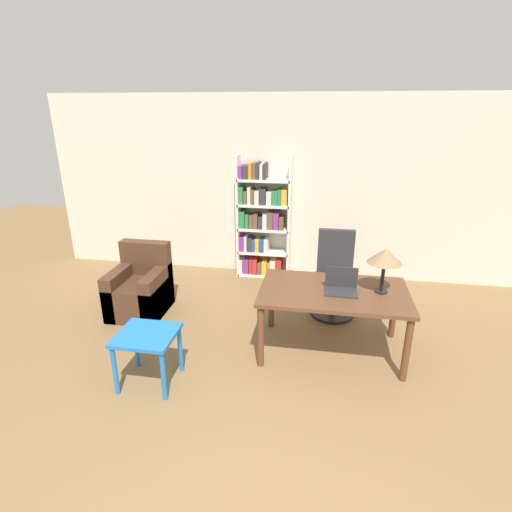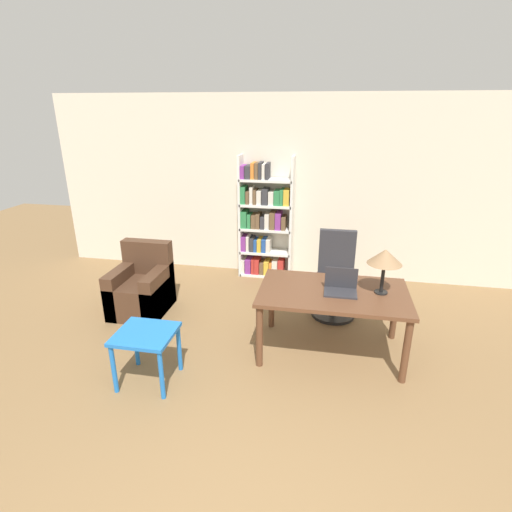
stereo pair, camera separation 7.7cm
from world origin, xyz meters
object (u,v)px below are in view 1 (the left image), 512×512
(desk, at_px, (333,298))
(side_table_blue, at_px, (147,342))
(office_chair, at_px, (334,278))
(bookshelf, at_px, (261,223))
(armchair, at_px, (140,290))
(table_lamp, at_px, (385,257))
(laptop, at_px, (341,287))

(desk, height_order, side_table_blue, desk)
(office_chair, xyz_separation_m, bookshelf, (-1.10, 1.05, 0.38))
(armchair, bearing_deg, side_table_blue, -62.07)
(table_lamp, relative_size, office_chair, 0.44)
(side_table_blue, relative_size, armchair, 0.61)
(table_lamp, height_order, side_table_blue, table_lamp)
(desk, bearing_deg, office_chair, 88.16)
(table_lamp, distance_m, armchair, 3.03)
(office_chair, height_order, side_table_blue, office_chair)
(desk, distance_m, armchair, 2.48)
(table_lamp, height_order, office_chair, table_lamp)
(desk, xyz_separation_m, side_table_blue, (-1.71, -0.84, -0.19))
(table_lamp, distance_m, office_chair, 1.15)
(desk, bearing_deg, bookshelf, 118.96)
(office_chair, relative_size, bookshelf, 0.58)
(armchair, bearing_deg, desk, -11.42)
(side_table_blue, bearing_deg, desk, 26.21)
(table_lamp, bearing_deg, side_table_blue, -157.96)
(bookshelf, bearing_deg, table_lamp, -50.77)
(side_table_blue, distance_m, armchair, 1.51)
(laptop, bearing_deg, bookshelf, 120.27)
(desk, xyz_separation_m, bookshelf, (-1.07, 1.94, 0.22))
(table_lamp, bearing_deg, office_chair, 117.87)
(side_table_blue, height_order, armchair, armchair)
(desk, distance_m, laptop, 0.16)
(desk, relative_size, bookshelf, 0.82)
(table_lamp, xyz_separation_m, armchair, (-2.89, 0.44, -0.81))
(laptop, height_order, side_table_blue, laptop)
(laptop, xyz_separation_m, table_lamp, (0.41, 0.06, 0.33))
(laptop, distance_m, armchair, 2.58)
(laptop, distance_m, side_table_blue, 1.99)
(office_chair, relative_size, side_table_blue, 2.01)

